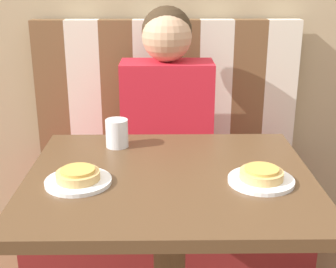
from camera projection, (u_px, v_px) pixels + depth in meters
booth_seat at (167, 214)px, 2.22m from camera, size 1.26×0.58×0.45m
booth_backrest at (166, 88)px, 2.27m from camera, size 1.26×0.07×0.65m
dining_table at (170, 209)px, 1.41m from camera, size 0.84×0.71×0.75m
person at (167, 91)px, 2.03m from camera, size 0.40×0.24×0.73m
plate_left at (78, 181)px, 1.31m from camera, size 0.19×0.19×0.01m
plate_right at (261, 180)px, 1.31m from camera, size 0.19×0.19×0.01m
pizza_left at (78, 175)px, 1.30m from camera, size 0.12×0.12×0.03m
pizza_right at (261, 174)px, 1.31m from camera, size 0.12×0.12×0.03m
drinking_cup at (117, 133)px, 1.57m from camera, size 0.08×0.08×0.09m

